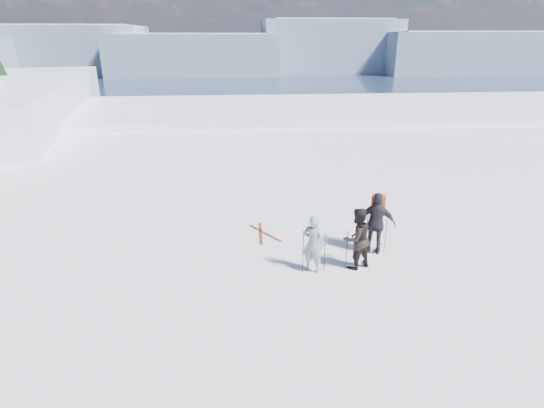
{
  "coord_description": "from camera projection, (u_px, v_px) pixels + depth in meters",
  "views": [
    {
      "loc": [
        -2.7,
        -8.52,
        6.36
      ],
      "look_at": [
        -1.69,
        3.0,
        1.77
      ],
      "focal_mm": 28.0,
      "sensor_mm": 36.0,
      "label": 1
    }
  ],
  "objects": [
    {
      "name": "backpack",
      "position": [
        380.0,
        181.0,
        12.77
      ],
      "size": [
        0.48,
        0.37,
        0.63
      ],
      "primitive_type": "cube",
      "rotation": [
        0.0,
        0.0,
        2.79
      ],
      "color": "#EE5B16",
      "rests_on": "skier_pack"
    },
    {
      "name": "skier_grey",
      "position": [
        313.0,
        244.0,
        12.05
      ],
      "size": [
        0.75,
        0.68,
        1.73
      ],
      "primitive_type": "imported",
      "rotation": [
        0.0,
        0.0,
        2.6
      ],
      "color": "gray",
      "rests_on": "ground"
    },
    {
      "name": "ski_poles",
      "position": [
        349.0,
        245.0,
        12.51
      ],
      "size": [
        2.77,
        0.97,
        1.34
      ],
      "color": "black",
      "rests_on": "ground"
    },
    {
      "name": "skis_loose",
      "position": [
        263.0,
        233.0,
        14.65
      ],
      "size": [
        1.04,
        1.7,
        0.03
      ],
      "color": "black",
      "rests_on": "ground"
    },
    {
      "name": "skier_pack",
      "position": [
        376.0,
        224.0,
        13.03
      ],
      "size": [
        1.26,
        0.85,
        1.99
      ],
      "primitive_type": "imported",
      "rotation": [
        0.0,
        0.0,
        2.79
      ],
      "color": "black",
      "rests_on": "ground"
    },
    {
      "name": "lake_basin",
      "position": [
        265.0,
        180.0,
        40.63
      ],
      "size": [
        820.0,
        820.0,
        71.62
      ],
      "color": "white",
      "rests_on": "ground"
    },
    {
      "name": "skier_dark",
      "position": [
        357.0,
        238.0,
        12.21
      ],
      "size": [
        1.11,
        1.0,
        1.86
      ],
      "primitive_type": "imported",
      "rotation": [
        0.0,
        0.0,
        3.55
      ],
      "color": "black",
      "rests_on": "ground"
    },
    {
      "name": "far_mountain_range",
      "position": [
        264.0,
        50.0,
        436.58
      ],
      "size": [
        770.0,
        110.0,
        53.0
      ],
      "color": "slate",
      "rests_on": "ground"
    }
  ]
}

